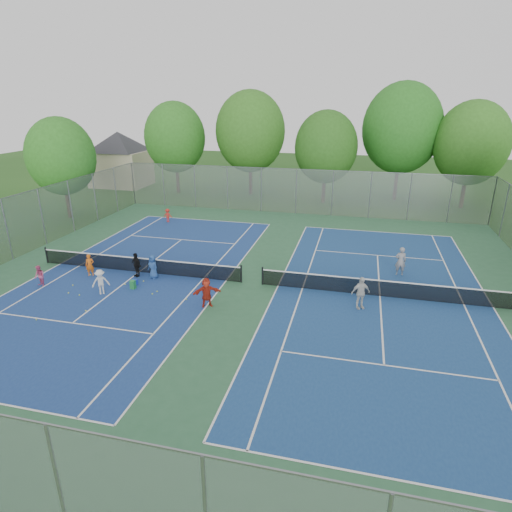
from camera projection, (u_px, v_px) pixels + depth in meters
The scene contains 38 objects.
ground at pixel (252, 283), 24.16m from camera, with size 120.00×120.00×0.00m, color #224E18.
court_pad at pixel (252, 283), 24.16m from camera, with size 32.00×32.00×0.01m, color #2B5B3A.
court_left at pixel (139, 272), 25.72m from camera, with size 10.97×23.77×0.01m, color navy.
court_right at pixel (380, 296), 22.59m from camera, with size 10.97×23.77×0.01m, color navy.
net_left at pixel (139, 265), 25.57m from camera, with size 12.87×0.10×0.91m, color black.
net_right at pixel (381, 289), 22.44m from camera, with size 12.87×0.10×0.91m, color black.
fence_north at pixel (296, 192), 38.03m from camera, with size 32.00×0.10×4.00m, color gray.
fence_south at pixel (62, 501), 8.90m from camera, with size 32.00×0.10×4.00m, color gray.
fence_west at pixel (7, 230), 27.04m from camera, with size 32.00×0.10×4.00m, color gray.
house at pixel (119, 149), 49.45m from camera, with size 11.03×11.03×7.30m.
tree_nw at pixel (175, 137), 45.26m from camera, with size 6.40×6.40×9.58m.
tree_nl at pixel (250, 132), 44.15m from camera, with size 7.20×7.20×10.69m.
tree_nc at pixel (326, 147), 40.95m from camera, with size 6.00×6.00×8.85m.
tree_nr at pixel (402, 128), 41.54m from camera, with size 7.60×7.60×11.42m.
tree_ne at pixel (471, 143), 38.75m from camera, with size 6.60×6.60×9.77m.
tree_side_w at pixel (61, 156), 35.68m from camera, with size 5.60×5.60×8.47m.
ball_crate at pixel (134, 282), 23.96m from camera, with size 0.33×0.33×0.28m, color blue.
ball_hopper at pixel (133, 285), 23.40m from camera, with size 0.25×0.25×0.50m, color green.
student_a at pixel (90, 265), 25.00m from camera, with size 0.48×0.32×1.33m, color #D96014.
student_b at pixel (40, 276), 23.60m from camera, with size 0.59×0.46×1.22m, color #CA4E7A.
student_c at pixel (101, 282), 22.64m from camera, with size 0.90×0.52×1.40m, color silver.
student_d at pixel (136, 265), 24.88m from camera, with size 0.86×0.36×1.46m, color black.
student_e at pixel (153, 267), 24.65m from camera, with size 0.69×0.45×1.41m, color navy.
student_f at pixel (207, 292), 21.28m from camera, with size 1.42×0.45×1.53m, color #B52C19.
child_far_baseline at pixel (168, 216), 35.82m from camera, with size 0.75×0.43×1.15m, color red.
instructor at pixel (401, 261), 25.02m from camera, with size 0.64×0.42×1.75m, color gray.
teen_court_b at pixel (361, 293), 21.05m from camera, with size 0.98×0.41×1.68m, color silver.
tennis_ball_0 at pixel (152, 294), 22.77m from camera, with size 0.07×0.07×0.07m, color #BEE635.
tennis_ball_1 at pixel (125, 285), 23.95m from camera, with size 0.07×0.07×0.07m, color #D1F038.
tennis_ball_2 at pixel (86, 311), 20.97m from camera, with size 0.07×0.07×0.07m, color #CCD732.
tennis_ball_3 at pixel (186, 300), 22.17m from camera, with size 0.07×0.07×0.07m, color #B1CF30.
tennis_ball_4 at pixel (73, 286), 23.81m from camera, with size 0.07×0.07×0.07m, color yellow.
tennis_ball_5 at pixel (144, 281), 24.36m from camera, with size 0.07×0.07×0.07m, color #BACC2F.
tennis_ball_6 at pixel (79, 295), 22.64m from camera, with size 0.07×0.07×0.07m, color #B9D832.
tennis_ball_7 at pixel (36, 320), 20.14m from camera, with size 0.07×0.07×0.07m, color #A8C82E.
tennis_ball_8 at pixel (68, 293), 22.89m from camera, with size 0.07×0.07×0.07m, color #DBE836.
tennis_ball_9 at pixel (90, 275), 25.23m from camera, with size 0.07×0.07×0.07m, color yellow.
tennis_ball_10 at pixel (157, 292), 23.07m from camera, with size 0.07×0.07×0.07m, color #BDE334.
Camera 1 is at (5.50, -21.41, 9.89)m, focal length 30.00 mm.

